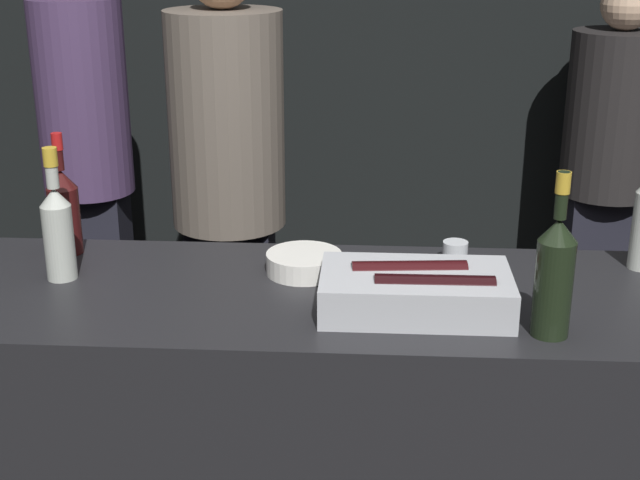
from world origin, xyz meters
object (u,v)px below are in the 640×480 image
at_px(person_blond_tee, 228,178).
at_px(red_wine_bottle_tall, 64,208).
at_px(ice_bin_with_bottles, 417,290).
at_px(champagne_bottle, 554,273).
at_px(bowl_white, 304,262).
at_px(person_grey_polo, 610,157).
at_px(rose_wine_bottle, 58,227).
at_px(person_in_hoodie, 87,148).
at_px(candle_votive, 455,252).

bearing_deg(person_blond_tee, red_wine_bottle_tall, 59.95).
distance_m(ice_bin_with_bottles, champagne_bottle, 0.32).
height_order(bowl_white, person_grey_polo, person_grey_polo).
height_order(rose_wine_bottle, person_in_hoodie, person_in_hoodie).
xyz_separation_m(red_wine_bottle_tall, person_in_hoodie, (-0.32, 1.16, -0.13)).
xyz_separation_m(candle_votive, person_blond_tee, (-0.73, 0.83, -0.05)).
xyz_separation_m(person_in_hoodie, person_blond_tee, (0.62, -0.35, -0.01)).
bearing_deg(person_blond_tee, rose_wine_bottle, 65.80).
distance_m(ice_bin_with_bottles, person_grey_polo, 2.09).
xyz_separation_m(champagne_bottle, person_in_hoodie, (-1.52, 1.59, -0.15)).
xyz_separation_m(champagne_bottle, person_grey_polo, (0.62, 1.98, -0.25)).
bearing_deg(champagne_bottle, bowl_white, 149.99).
distance_m(red_wine_bottle_tall, person_grey_polo, 2.41).
relative_size(bowl_white, person_grey_polo, 0.12).
bearing_deg(person_grey_polo, candle_votive, -61.89).
height_order(candle_votive, champagne_bottle, champagne_bottle).
distance_m(ice_bin_with_bottles, bowl_white, 0.35).
bearing_deg(person_grey_polo, champagne_bottle, -52.51).
bearing_deg(bowl_white, ice_bin_with_bottles, -37.91).
bearing_deg(red_wine_bottle_tall, champagne_bottle, -19.46).
distance_m(bowl_white, person_blond_tee, 0.98).
bearing_deg(ice_bin_with_bottles, rose_wine_bottle, 170.90).
height_order(champagne_bottle, person_grey_polo, person_grey_polo).
bearing_deg(red_wine_bottle_tall, ice_bin_with_bottles, -19.01).
distance_m(bowl_white, candle_votive, 0.40).
height_order(candle_votive, person_grey_polo, person_grey_polo).
bearing_deg(person_in_hoodie, person_blond_tee, 94.24).
bearing_deg(person_in_hoodie, bowl_white, 70.63).
height_order(red_wine_bottle_tall, rose_wine_bottle, rose_wine_bottle).
distance_m(person_in_hoodie, person_blond_tee, 0.71).
height_order(red_wine_bottle_tall, champagne_bottle, champagne_bottle).
bearing_deg(red_wine_bottle_tall, person_grey_polo, 40.46).
xyz_separation_m(ice_bin_with_bottles, champagne_bottle, (0.28, -0.11, 0.09)).
relative_size(person_blond_tee, person_grey_polo, 1.09).
bearing_deg(champagne_bottle, person_grey_polo, 72.71).
height_order(ice_bin_with_bottles, red_wine_bottle_tall, red_wine_bottle_tall).
height_order(bowl_white, red_wine_bottle_tall, red_wine_bottle_tall).
bearing_deg(ice_bin_with_bottles, person_blond_tee, 118.61).
distance_m(ice_bin_with_bottles, person_blond_tee, 1.30).
distance_m(red_wine_bottle_tall, champagne_bottle, 1.28).
relative_size(ice_bin_with_bottles, person_blond_tee, 0.24).
bearing_deg(candle_votive, champagne_bottle, -67.66).
bearing_deg(candle_votive, bowl_white, -166.73).
bearing_deg(person_in_hoodie, ice_bin_with_bottles, 73.29).
height_order(ice_bin_with_bottles, person_grey_polo, person_grey_polo).
distance_m(champagne_bottle, person_blond_tee, 1.55).
distance_m(candle_votive, person_in_hoodie, 1.79).
distance_m(rose_wine_bottle, person_blond_tee, 1.04).
relative_size(ice_bin_with_bottles, red_wine_bottle_tall, 1.32).
height_order(ice_bin_with_bottles, champagne_bottle, champagne_bottle).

